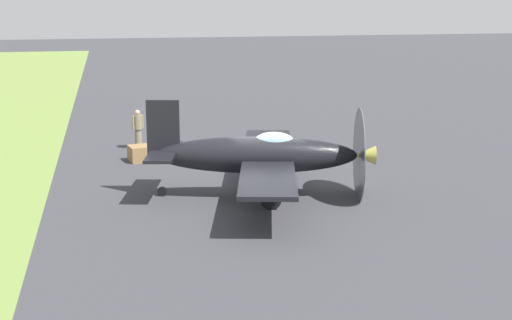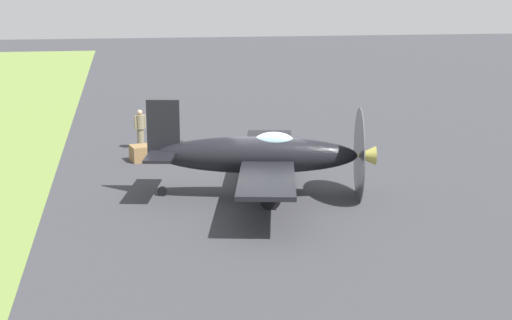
# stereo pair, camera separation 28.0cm
# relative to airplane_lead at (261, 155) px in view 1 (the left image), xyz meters

# --- Properties ---
(ground_plane) EXTENTS (160.00, 160.00, 0.00)m
(ground_plane) POSITION_rel_airplane_lead_xyz_m (-0.84, 0.36, -1.45)
(ground_plane) COLOR #38383D
(airplane_lead) EXTENTS (9.77, 7.81, 3.46)m
(airplane_lead) POSITION_rel_airplane_lead_xyz_m (0.00, 0.00, 0.00)
(airplane_lead) COLOR black
(airplane_lead) RESTS_ON ground
(ground_crew_chief) EXTENTS (0.43, 0.52, 1.73)m
(ground_crew_chief) POSITION_rel_airplane_lead_xyz_m (-8.48, -3.77, -0.54)
(ground_crew_chief) COLOR #847A5B
(ground_crew_chief) RESTS_ON ground
(ground_crew_mechanic) EXTENTS (0.38, 0.63, 1.73)m
(ground_crew_mechanic) POSITION_rel_airplane_lead_xyz_m (-7.33, -2.65, -0.54)
(ground_crew_mechanic) COLOR #2D3342
(ground_crew_mechanic) RESTS_ON ground
(supply_crate) EXTENTS (1.08, 1.08, 0.64)m
(supply_crate) POSITION_rel_airplane_lead_xyz_m (-6.07, -3.78, -1.13)
(supply_crate) COLOR olive
(supply_crate) RESTS_ON ground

